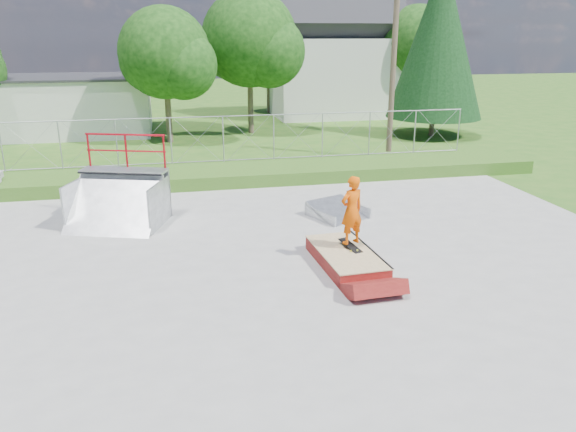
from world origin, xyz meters
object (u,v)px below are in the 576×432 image
Objects in this scene: quarter_pipe at (115,184)px; skater at (352,213)px; grind_box at (346,258)px; flat_bank_ramp at (338,211)px.

quarter_pipe is 1.51× the size of skater.
quarter_pipe is at bearing -53.69° from skater.
grind_box is 1.76× the size of flat_bank_ramp.
flat_bank_ramp is 0.90× the size of skater.
grind_box is 7.01m from quarter_pipe.
skater is (5.70, -3.98, 0.00)m from quarter_pipe.
flat_bank_ramp is at bearing 72.91° from grind_box.
flat_bank_ramp is 3.63m from skater.
grind_box is at bearing 29.98° from skater.
skater reaches higher than flat_bank_ramp.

